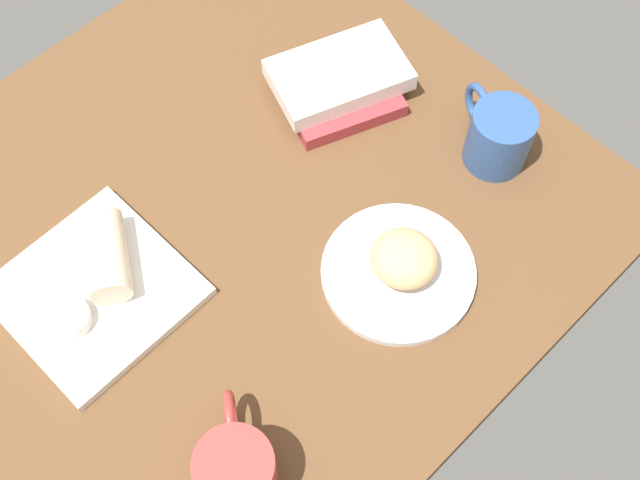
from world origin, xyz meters
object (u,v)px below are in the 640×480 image
Objects in this scene: sauce_cup at (69,318)px; round_plate at (398,273)px; book_stack at (339,83)px; second_mug at (236,470)px; coffee_mug at (498,135)px; breakfast_wrap at (106,255)px; scone_pastry at (404,258)px; square_plate at (95,292)px.

round_plate is at bearing -34.35° from sauce_cup.
book_stack is 1.77× the size of second_mug.
book_stack is at bearing 109.43° from coffee_mug.
breakfast_wrap is 0.88× the size of coffee_mug.
sauce_cup is (-37.87, 25.46, -1.35)cm from scone_pastry.
scone_pastry is 32.42cm from book_stack.
round_plate is at bearing 176.02° from scone_pastry.
book_stack is 1.67× the size of coffee_mug.
square_plate is at bearing 85.65° from second_mug.
book_stack reaches higher than sauce_cup.
scone_pastry is 1.60× the size of sauce_cup.
second_mug reaches higher than book_stack.
breakfast_wrap reaches higher than square_plate.
square_plate is 61.85cm from coffee_mug.
round_plate is 42.04cm from square_plate.
breakfast_wrap is at bearing 18.70° from sauce_cup.
coffee_mug is at bearing -22.10° from square_plate.
second_mug reaches higher than square_plate.
square_plate is 48.63cm from book_stack.
second_mug is (-34.63, -5.67, 4.59)cm from round_plate.
book_stack is at bearing -149.13° from breakfast_wrap.
book_stack is at bearing 59.83° from round_plate.
breakfast_wrap is at bearing 155.18° from coffee_mug.
breakfast_wrap reaches higher than sauce_cup.
sauce_cup is (-37.17, 25.41, 2.11)cm from round_plate.
breakfast_wrap reaches higher than scone_pastry.
square_plate is 1.76× the size of second_mug.
round_plate is 3.53cm from scone_pastry.
breakfast_wrap is at bearing 135.29° from scone_pastry.
coffee_mug is (57.17, -23.22, 4.29)cm from square_plate.
coffee_mug reaches higher than scone_pastry.
second_mug is (-35.33, -5.62, 1.13)cm from scone_pastry.
square_plate is (-32.84, 27.16, -3.36)cm from scone_pastry.
round_plate is 1.53× the size of coffee_mug.
coffee_mug is at bearing -70.57° from book_stack.
scone_pastry reaches higher than sauce_cup.
square_plate is 1.66× the size of coffee_mug.
book_stack is 61.36cm from second_mug.
sauce_cup is at bearing -161.30° from square_plate.
round_plate is 1.74× the size of breakfast_wrap.
breakfast_wrap is at bearing 134.63° from round_plate.
square_plate is at bearing 18.70° from sauce_cup.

